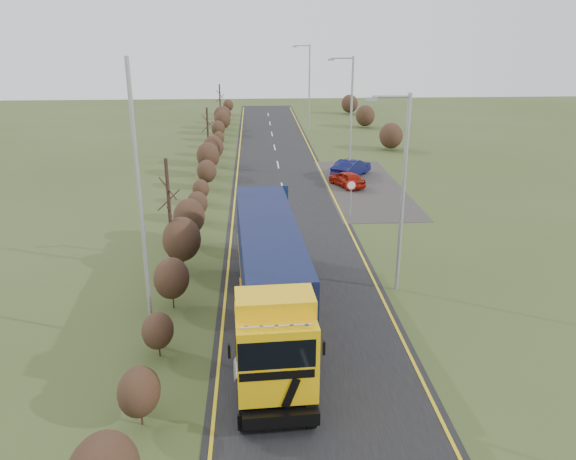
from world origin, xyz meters
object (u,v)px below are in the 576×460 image
at_px(speed_sign, 351,191).
at_px(car_blue_sedan, 351,168).
at_px(lorry, 270,272).
at_px(car_red_hatchback, 347,179).
at_px(streetlight_near, 401,187).

bearing_deg(speed_sign, car_blue_sedan, 80.21).
bearing_deg(car_blue_sedan, lorry, 109.50).
relative_size(car_red_hatchback, speed_sign, 1.47).
distance_m(lorry, streetlight_near, 7.31).
xyz_separation_m(car_blue_sedan, streetlight_near, (-1.59, -22.04, 4.42)).
distance_m(car_red_hatchback, streetlight_near, 19.37).
bearing_deg(streetlight_near, car_red_hatchback, 87.89).
bearing_deg(lorry, car_blue_sedan, 69.87).
bearing_deg(streetlight_near, lorry, -155.10).
bearing_deg(car_red_hatchback, speed_sign, 58.97).
height_order(car_blue_sedan, speed_sign, speed_sign).
bearing_deg(car_blue_sedan, car_red_hatchback, 111.22).
distance_m(lorry, speed_sign, 15.24).
distance_m(lorry, car_red_hatchback, 22.77).
distance_m(car_red_hatchback, speed_sign, 7.74).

